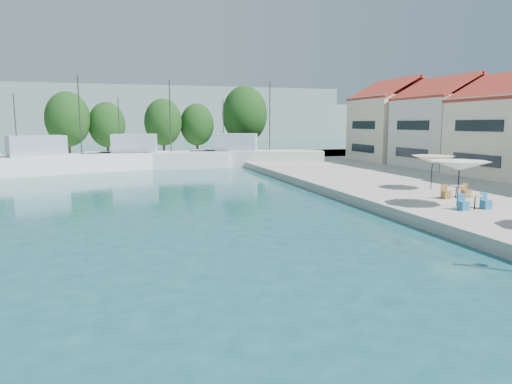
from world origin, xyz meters
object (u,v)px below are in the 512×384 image
object	(u,v)px
trawler_04	(253,157)
umbrella_cream	(432,159)
trawler_03	(153,158)
trawler_02	(60,162)
umbrella_white	(460,166)

from	to	relation	value
trawler_04	umbrella_cream	bearing A→B (deg)	-58.79
trawler_03	trawler_04	bearing A→B (deg)	2.40
trawler_03	trawler_02	bearing A→B (deg)	-156.46
umbrella_white	umbrella_cream	world-z (taller)	umbrella_white
trawler_04	umbrella_cream	xyz separation A→B (m)	(5.00, -26.09, 1.53)
umbrella_white	trawler_04	bearing A→B (deg)	93.86
trawler_02	umbrella_white	bearing A→B (deg)	-71.10
umbrella_white	trawler_02	bearing A→B (deg)	127.59
trawler_04	trawler_03	bearing A→B (deg)	-163.91
trawler_03	umbrella_white	world-z (taller)	trawler_03
trawler_02	umbrella_cream	size ratio (longest dim) A/B	6.27
trawler_04	umbrella_white	xyz separation A→B (m)	(2.16, -32.00, 1.71)
trawler_03	trawler_04	xyz separation A→B (m)	(11.52, -0.86, 0.00)
umbrella_cream	umbrella_white	bearing A→B (deg)	-115.71
trawler_03	umbrella_white	distance (m)	35.63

